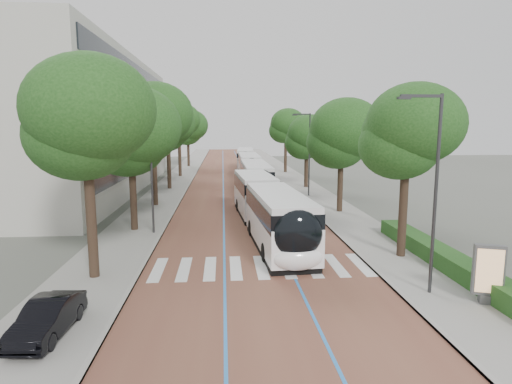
{
  "coord_description": "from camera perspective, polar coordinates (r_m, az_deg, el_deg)",
  "views": [
    {
      "loc": [
        -1.62,
        -19.15,
        6.87
      ],
      "look_at": [
        0.63,
        9.81,
        2.4
      ],
      "focal_mm": 30.0,
      "sensor_mm": 36.0,
      "label": 1
    }
  ],
  "objects": [
    {
      "name": "trees_left",
      "position": [
        45.17,
        -12.06,
        8.42
      ],
      "size": [
        6.33,
        60.94,
        9.98
      ],
      "color": "black",
      "rests_on": "ground"
    },
    {
      "name": "sidewalk_left",
      "position": [
        59.83,
        -10.07,
        2.08
      ],
      "size": [
        4.0,
        140.0,
        0.12
      ],
      "primitive_type": "cube",
      "color": "gray",
      "rests_on": "ground"
    },
    {
      "name": "bus_queued_2",
      "position": [
        69.64,
        -1.43,
        4.43
      ],
      "size": [
        3.18,
        12.51,
        3.2
      ],
      "rotation": [
        0.0,
        0.0,
        -0.05
      ],
      "color": "white",
      "rests_on": "ground"
    },
    {
      "name": "kerb_left",
      "position": [
        59.67,
        -8.25,
        2.11
      ],
      "size": [
        0.2,
        140.0,
        0.14
      ],
      "primitive_type": "cube",
      "color": "gray",
      "rests_on": "ground"
    },
    {
      "name": "lamp_post_left",
      "position": [
        27.65,
        -13.77,
        2.79
      ],
      "size": [
        0.14,
        0.14,
        8.0
      ],
      "primitive_type": "cylinder",
      "color": "#313134",
      "rests_on": "sidewalk_left"
    },
    {
      "name": "bus_queued_1",
      "position": [
        56.29,
        -0.91,
        3.41
      ],
      "size": [
        2.6,
        12.41,
        3.2
      ],
      "rotation": [
        0.0,
        0.0,
        -0.0
      ],
      "color": "white",
      "rests_on": "ground"
    },
    {
      "name": "ground",
      "position": [
        20.41,
        0.37,
        -10.93
      ],
      "size": [
        160.0,
        160.0,
        0.0
      ],
      "primitive_type": "plane",
      "color": "#51544C",
      "rests_on": "ground"
    },
    {
      "name": "hedge",
      "position": [
        22.84,
        24.01,
        -8.17
      ],
      "size": [
        1.2,
        14.0,
        0.8
      ],
      "primitive_type": "cube",
      "color": "#1D4116",
      "rests_on": "sidewalk_right"
    },
    {
      "name": "streetlight_near",
      "position": [
        18.24,
        22.44,
        1.62
      ],
      "size": [
        1.82,
        0.2,
        8.0
      ],
      "color": "#313134",
      "rests_on": "sidewalk_right"
    },
    {
      "name": "lane_line_left",
      "position": [
        59.54,
        -4.4,
        2.13
      ],
      "size": [
        0.12,
        126.0,
        0.01
      ],
      "primitive_type": "cube",
      "color": "blue",
      "rests_on": "road"
    },
    {
      "name": "office_building",
      "position": [
        50.41,
        -25.46,
        8.06
      ],
      "size": [
        18.11,
        40.0,
        14.0
      ],
      "color": "#A19F95",
      "rests_on": "ground"
    },
    {
      "name": "road",
      "position": [
        59.56,
        -2.86,
        2.13
      ],
      "size": [
        11.0,
        140.0,
        0.02
      ],
      "primitive_type": "cube",
      "color": "brown",
      "rests_on": "ground"
    },
    {
      "name": "lead_bus",
      "position": [
        27.79,
        1.49,
        -2.13
      ],
      "size": [
        3.7,
        18.52,
        3.2
      ],
      "rotation": [
        0.0,
        0.0,
        0.07
      ],
      "color": "black",
      "rests_on": "ground"
    },
    {
      "name": "zebra_crossing",
      "position": [
        21.36,
        0.68,
        -9.95
      ],
      "size": [
        10.55,
        3.6,
        0.01
      ],
      "color": "silver",
      "rests_on": "ground"
    },
    {
      "name": "streetlight_far",
      "position": [
        42.01,
        6.9,
        5.89
      ],
      "size": [
        1.82,
        0.2,
        8.0
      ],
      "color": "#313134",
      "rests_on": "sidewalk_right"
    },
    {
      "name": "parked_car",
      "position": [
        16.01,
        -26.03,
        -14.83
      ],
      "size": [
        1.48,
        3.64,
        1.18
      ],
      "primitive_type": "imported",
      "rotation": [
        0.0,
        0.0,
        -0.07
      ],
      "color": "black",
      "rests_on": "sidewalk_left"
    },
    {
      "name": "kerb_right",
      "position": [
        59.97,
        2.5,
        2.23
      ],
      "size": [
        0.2,
        140.0,
        0.14
      ],
      "primitive_type": "cube",
      "color": "gray",
      "rests_on": "ground"
    },
    {
      "name": "bus_queued_0",
      "position": [
        43.07,
        -0.03,
        1.76
      ],
      "size": [
        2.6,
        12.41,
        3.2
      ],
      "rotation": [
        0.0,
        0.0,
        0.0
      ],
      "color": "white",
      "rests_on": "ground"
    },
    {
      "name": "lane_line_right",
      "position": [
        59.63,
        -1.32,
        2.16
      ],
      "size": [
        0.12,
        126.0,
        0.01
      ],
      "primitive_type": "cube",
      "color": "blue",
      "rests_on": "road"
    },
    {
      "name": "ad_panel",
      "position": [
        18.85,
        28.57,
        -9.45
      ],
      "size": [
        1.15,
        0.65,
        2.31
      ],
      "rotation": [
        0.0,
        0.0,
        -0.34
      ],
      "color": "#59595B",
      "rests_on": "sidewalk_right"
    },
    {
      "name": "sidewalk_right",
      "position": [
        60.23,
        4.29,
        2.24
      ],
      "size": [
        4.0,
        140.0,
        0.12
      ],
      "primitive_type": "cube",
      "color": "gray",
      "rests_on": "ground"
    },
    {
      "name": "trees_right",
      "position": [
        42.12,
        8.41,
        7.67
      ],
      "size": [
        5.69,
        47.0,
        8.91
      ],
      "color": "black",
      "rests_on": "ground"
    }
  ]
}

